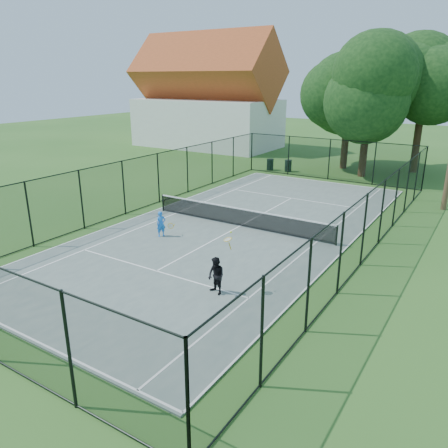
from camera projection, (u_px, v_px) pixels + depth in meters
The scene contains 12 objects.
ground at pixel (240, 227), 22.11m from camera, with size 120.00×120.00×0.00m, color #2B591E.
tennis_court at pixel (240, 227), 22.10m from camera, with size 11.00×24.00×0.06m, color #55655F.
tennis_net at pixel (240, 216), 21.92m from camera, with size 10.08×0.08×0.95m.
fence at pixel (240, 199), 21.63m from camera, with size 13.10×26.10×3.00m.
tree_near_left at pixel (349, 102), 34.88m from camera, with size 6.71×6.71×8.75m.
tree_near_mid at pixel (369, 99), 31.73m from camera, with size 7.11×7.11×9.29m.
tree_near_right at pixel (423, 97), 33.23m from camera, with size 6.65×6.65×9.17m.
building at pixel (207, 100), 46.77m from camera, with size 15.30×8.15×11.87m.
trash_bin_left at pixel (270, 164), 35.65m from camera, with size 0.58×0.58×0.91m.
trash_bin_right at pixel (288, 166), 35.12m from camera, with size 0.58×0.58×0.93m.
player_blue at pixel (161, 224), 20.52m from camera, with size 0.82×0.53×1.21m.
player_black at pixel (216, 276), 15.00m from camera, with size 0.78×0.92×2.18m.
Camera 1 is at (10.50, -18.09, 7.20)m, focal length 35.00 mm.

